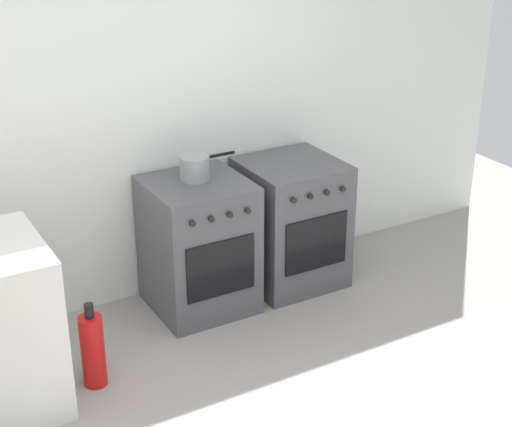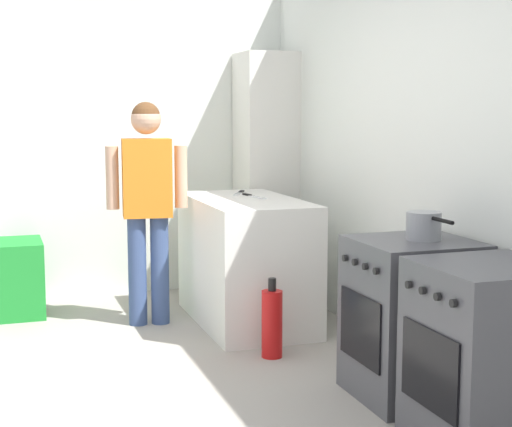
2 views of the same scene
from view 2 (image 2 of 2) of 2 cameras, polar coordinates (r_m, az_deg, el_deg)
name	(u,v)px [view 2 (image 2 of 2)]	position (r m, az deg, el deg)	size (l,w,h in m)	color
ground_plane	(106,408)	(4.24, -10.88, -13.70)	(8.00, 8.00, 0.00)	gray
back_wall	(442,150)	(4.63, 13.41, 4.53)	(6.00, 0.10, 2.60)	silver
side_wall_left	(107,138)	(6.59, -10.78, 5.43)	(0.10, 3.10, 2.60)	silver
counter_unit	(246,261)	(5.65, -0.72, -3.46)	(1.30, 0.70, 0.90)	silver
oven_left	(412,319)	(4.28, 11.28, -7.51)	(0.60, 0.62, 0.85)	#4C4C51
oven_right	(489,357)	(3.73, 16.58, -9.95)	(0.61, 0.62, 0.85)	#4C4C51
pot	(424,226)	(4.19, 12.11, -0.88)	(0.36, 0.18, 0.15)	gray
knife_carving	(253,196)	(5.71, -0.21, 1.27)	(0.33, 0.08, 0.01)	silver
knife_chef	(239,193)	(5.93, -1.23, 1.51)	(0.29, 0.17, 0.01)	silver
person	(147,194)	(5.58, -7.92, 1.40)	(0.24, 0.57, 1.58)	#384C7A
fire_extinguisher	(272,323)	(4.90, 1.17, -7.96)	(0.13, 0.13, 0.50)	red
recycling_crate_lower	(19,296)	(6.18, -16.86, -5.77)	(0.52, 0.36, 0.28)	#1E842D
recycling_crate_upper	(17,259)	(6.12, -16.96, -3.21)	(0.52, 0.36, 0.28)	#1E842D
larder_cabinet	(266,173)	(6.62, 0.70, 2.96)	(0.48, 0.44, 2.00)	silver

